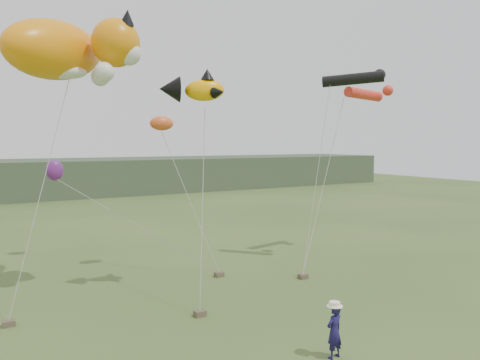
{
  "coord_description": "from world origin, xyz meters",
  "views": [
    {
      "loc": [
        -7.92,
        -11.23,
        6.0
      ],
      "look_at": [
        0.45,
        3.0,
        4.66
      ],
      "focal_mm": 35.0,
      "sensor_mm": 36.0,
      "label": 1
    }
  ],
  "objects": [
    {
      "name": "ground",
      "position": [
        0.0,
        0.0,
        0.0
      ],
      "size": [
        120.0,
        120.0,
        0.0
      ],
      "primitive_type": "plane",
      "color": "#385123",
      "rests_on": "ground"
    },
    {
      "name": "headland",
      "position": [
        -3.11,
        44.69,
        1.92
      ],
      "size": [
        90.0,
        13.0,
        4.0
      ],
      "color": "#2D3D28",
      "rests_on": "ground"
    },
    {
      "name": "festival_attendant",
      "position": [
        0.72,
        -1.71,
        0.76
      ],
      "size": [
        0.6,
        0.45,
        1.51
      ],
      "primitive_type": "imported",
      "rotation": [
        0.0,
        0.0,
        3.3
      ],
      "color": "#171244",
      "rests_on": "ground"
    },
    {
      "name": "sandbag_anchors",
      "position": [
        -2.38,
        4.52,
        0.1
      ],
      "size": [
        15.32,
        4.71,
        0.2
      ],
      "color": "brown",
      "rests_on": "ground"
    },
    {
      "name": "cat_kite",
      "position": [
        -4.4,
        7.49,
        9.48
      ],
      "size": [
        6.52,
        5.02,
        2.87
      ],
      "color": "orange",
      "rests_on": "ground"
    },
    {
      "name": "fish_kite",
      "position": [
        -0.33,
        5.28,
        8.02
      ],
      "size": [
        2.68,
        1.77,
        1.32
      ],
      "color": "#FBA703",
      "rests_on": "ground"
    },
    {
      "name": "tube_kites",
      "position": [
        9.59,
        6.24,
        8.83
      ],
      "size": [
        4.64,
        2.98,
        1.36
      ],
      "color": "black",
      "rests_on": "ground"
    },
    {
      "name": "misc_kites",
      "position": [
        -2.16,
        11.65,
        5.66
      ],
      "size": [
        4.86,
        5.63,
        3.14
      ],
      "color": "#DA5523",
      "rests_on": "ground"
    }
  ]
}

